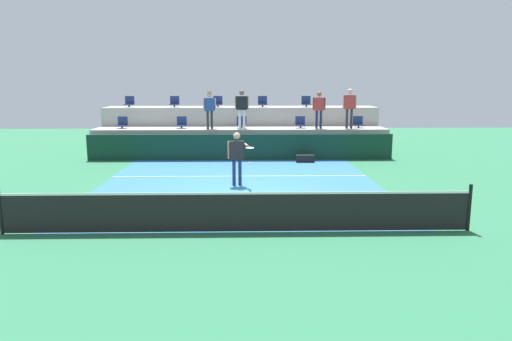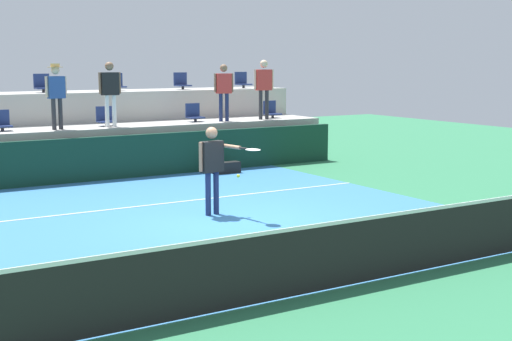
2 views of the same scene
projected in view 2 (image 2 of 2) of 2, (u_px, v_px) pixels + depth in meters
The scene contains 22 objects.
ground_plane at pixel (239, 223), 13.23m from camera, with size 40.00×40.00×0.00m, color #2D754C.
court_inner_paint at pixel (214, 213), 14.07m from camera, with size 9.00×10.00×0.01m, color teal.
court_service_line at pixel (183, 201), 15.25m from camera, with size 9.00×0.06×0.00m, color white.
tennis_net at pixel (385, 244), 9.77m from camera, with size 10.48×0.08×1.07m.
sponsor_backboard at pixel (122, 157), 18.21m from camera, with size 13.00×0.16×1.10m, color #0F3323.
seating_tier_lower at pixel (104, 149), 19.30m from camera, with size 13.00×1.80×1.25m, color #ADAAA3.
seating_tier_upper at pixel (82, 128), 20.75m from camera, with size 13.00×1.80×2.10m, color #ADAAA3.
stadium_chair_lower_left at pixel (1, 122), 17.75m from camera, with size 0.44×0.40×0.52m.
stadium_chair_lower_center at pixel (105, 118), 19.13m from camera, with size 0.44×0.40×0.52m.
stadium_chair_lower_right at pixel (194, 114), 20.49m from camera, with size 0.44×0.40×0.52m.
stadium_chair_lower_far_right at pixel (271, 111), 21.84m from camera, with size 0.44×0.40×0.52m.
stadium_chair_upper_mid_left at pixel (42, 85), 19.93m from camera, with size 0.44×0.40×0.52m.
stadium_chair_upper_mid_right at pixel (116, 83), 21.04m from camera, with size 0.44×0.40×0.52m.
stadium_chair_upper_right at pixel (182, 82), 22.13m from camera, with size 0.44×0.40×0.52m.
stadium_chair_upper_far_right at pixel (242, 81), 23.25m from camera, with size 0.44×0.40×0.52m.
tennis_player at pixel (213, 161), 13.77m from camera, with size 0.86×1.17×1.72m.
spectator_with_hat at pixel (56, 90), 17.97m from camera, with size 0.57×0.44×1.66m.
spectator_in_white at pixel (110, 88), 18.69m from camera, with size 0.60×0.24×1.70m.
spectator_in_grey at pixel (224, 87), 20.45m from camera, with size 0.58×0.27×1.63m.
spectator_leaning_on_rail at pixel (264, 83), 21.13m from camera, with size 0.61×0.28×1.75m.
tennis_ball at pixel (238, 176), 13.80m from camera, with size 0.07×0.07×0.07m.
equipment_bag at pixel (226, 168), 19.10m from camera, with size 0.76×0.28×0.30m, color black.
Camera 2 is at (-6.46, -11.20, 2.97)m, focal length 50.22 mm.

